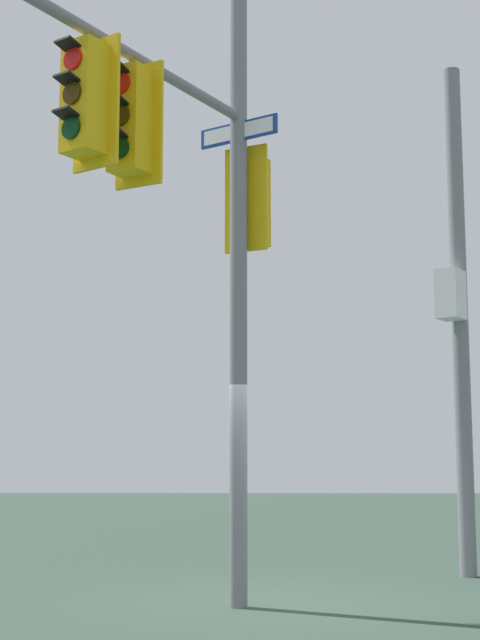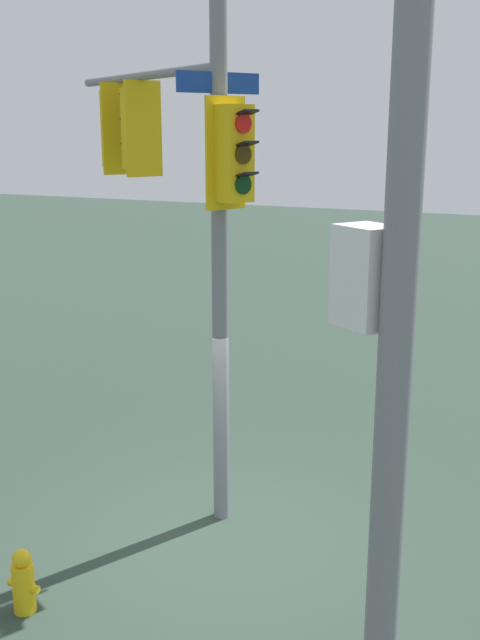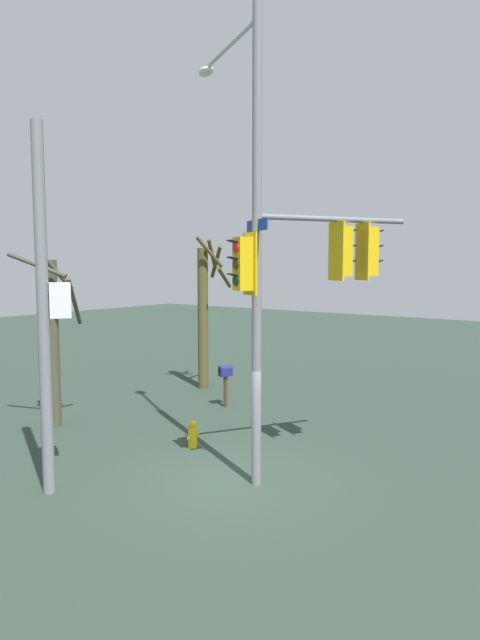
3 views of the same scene
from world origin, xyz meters
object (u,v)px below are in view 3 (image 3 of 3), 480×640
object	(u,v)px
mailbox	(225,374)
bare_tree_across_street	(205,312)
fire_hydrant	(193,435)
bare_tree_behind_pole	(54,337)

from	to	relation	value
mailbox	bare_tree_across_street	xyz separation A→B (m)	(-1.78, -2.40, 1.84)
bare_tree_across_street	fire_hydrant	bearing A→B (deg)	37.53
mailbox	bare_tree_across_street	world-z (taller)	bare_tree_across_street
mailbox	bare_tree_behind_pole	xyz separation A→B (m)	(4.73, -2.64, 1.53)
fire_hydrant	bare_tree_across_street	distance (m)	7.49
bare_tree_behind_pole	fire_hydrant	bearing A→B (deg)	101.74
fire_hydrant	bare_tree_behind_pole	distance (m)	5.16
fire_hydrant	bare_tree_behind_pole	size ratio (longest dim) A/B	0.14
fire_hydrant	mailbox	bearing A→B (deg)	-153.60
bare_tree_behind_pole	bare_tree_across_street	bearing A→B (deg)	177.86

